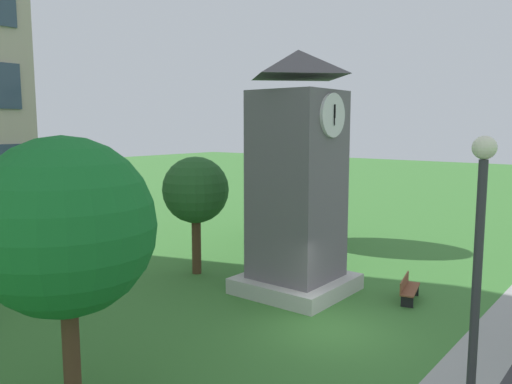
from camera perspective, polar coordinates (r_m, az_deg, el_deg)
The scene contains 8 objects.
ground_plane at distance 16.90m, azimuth 8.15°, elevation -14.99°, with size 160.00×160.00×0.00m, color #3D7A33.
kerb_strip at distance 15.39m, azimuth 22.91°, elevation -17.84°, with size 120.00×1.60×0.01m, color #9E9E99.
clock_tower at distance 19.46m, azimuth 4.63°, elevation 0.47°, with size 3.89×3.89×9.22m.
park_bench at distance 19.91m, azimuth 16.72°, elevation -10.33°, with size 1.86×0.89×0.88m.
street_lamp at distance 8.76m, azimuth 23.45°, elevation -10.21°, with size 0.36×0.36×6.28m.
tree_near_tower at distance 28.51m, azimuth 3.45°, elevation 3.40°, with size 4.66×4.66×6.77m.
tree_streetside at distance 22.02m, azimuth -6.78°, elevation 0.14°, with size 2.87×2.87×5.13m.
tree_by_building at distance 11.65m, azimuth -20.60°, elevation -3.74°, with size 3.90×3.90×6.23m.
Camera 1 is at (-13.56, -7.79, 6.42)m, focal length 35.69 mm.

